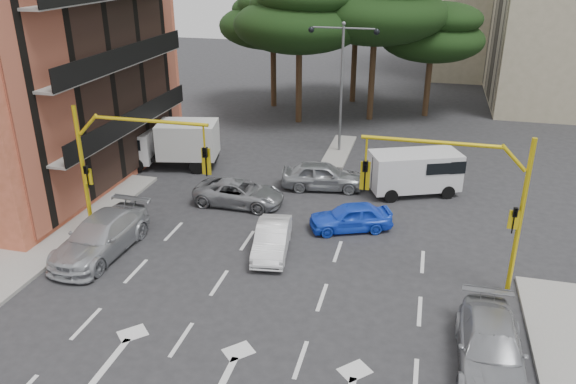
# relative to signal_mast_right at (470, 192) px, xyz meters

# --- Properties ---
(ground) EXTENTS (120.00, 120.00, 0.00)m
(ground) POSITION_rel_signal_mast_right_xyz_m (-6.80, -1.99, -3.88)
(ground) COLOR #28282B
(ground) RESTS_ON ground
(median_strip) EXTENTS (1.40, 6.00, 0.15)m
(median_strip) POSITION_rel_signal_mast_right_xyz_m (-6.80, 14.01, -3.81)
(median_strip) COLOR gray
(median_strip) RESTS_ON ground
(pine_left_near) EXTENTS (9.15, 9.15, 10.23)m
(pine_left_near) POSITION_rel_signal_mast_right_xyz_m (-10.75, 19.96, 3.72)
(pine_left_near) COLOR #382616
(pine_left_near) RESTS_ON ground
(pine_center) EXTENTS (9.98, 9.98, 11.16)m
(pine_center) POSITION_rel_signal_mast_right_xyz_m (-5.75, 21.96, 4.41)
(pine_center) COLOR #382616
(pine_center) RESTS_ON ground
(pine_left_far) EXTENTS (8.32, 8.32, 9.30)m
(pine_left_far) POSITION_rel_signal_mast_right_xyz_m (-13.75, 23.96, 3.03)
(pine_left_far) COLOR #382616
(pine_left_far) RESTS_ON ground
(pine_right) EXTENTS (7.49, 7.49, 8.37)m
(pine_right) POSITION_rel_signal_mast_right_xyz_m (-1.75, 23.96, 2.33)
(pine_right) COLOR #382616
(pine_right) RESTS_ON ground
(pine_back) EXTENTS (9.15, 9.15, 10.23)m
(pine_back) POSITION_rel_signal_mast_right_xyz_m (-7.75, 26.96, 3.72)
(pine_back) COLOR #382616
(pine_back) RESTS_ON ground
(signal_mast_right) EXTENTS (5.79, 0.37, 6.00)m
(signal_mast_right) POSITION_rel_signal_mast_right_xyz_m (0.00, 0.00, 0.00)
(signal_mast_right) COLOR yellow
(signal_mast_right) RESTS_ON ground
(signal_mast_left) EXTENTS (5.79, 0.37, 6.00)m
(signal_mast_left) POSITION_rel_signal_mast_right_xyz_m (-13.61, 0.00, 0.00)
(signal_mast_left) COLOR yellow
(signal_mast_left) RESTS_ON ground
(street_lamp_center) EXTENTS (4.16, 0.36, 7.77)m
(street_lamp_center) POSITION_rel_signal_mast_right_xyz_m (-6.80, 14.01, 1.54)
(street_lamp_center) COLOR slate
(street_lamp_center) RESTS_ON median_strip
(car_white_hatch) EXTENTS (1.84, 3.92, 1.24)m
(car_white_hatch) POSITION_rel_signal_mast_right_xyz_m (-7.47, 0.79, -3.26)
(car_white_hatch) COLOR white
(car_white_hatch) RESTS_ON ground
(car_blue_compact) EXTENTS (4.00, 2.76, 1.26)m
(car_blue_compact) POSITION_rel_signal_mast_right_xyz_m (-4.60, 3.66, -3.25)
(car_blue_compact) COLOR blue
(car_blue_compact) RESTS_ON ground
(car_silver_wagon) EXTENTS (2.42, 5.43, 1.55)m
(car_silver_wagon) POSITION_rel_signal_mast_right_xyz_m (-14.36, -0.99, -3.11)
(car_silver_wagon) COLOR #ADB0B6
(car_silver_wagon) RESTS_ON ground
(car_silver_cross_a) EXTENTS (4.51, 2.16, 1.24)m
(car_silver_cross_a) POSITION_rel_signal_mast_right_xyz_m (-10.35, 5.04, -3.26)
(car_silver_cross_a) COLOR gray
(car_silver_cross_a) RESTS_ON ground
(car_silver_cross_b) EXTENTS (4.53, 2.36, 1.47)m
(car_silver_cross_b) POSITION_rel_signal_mast_right_xyz_m (-6.73, 8.05, -3.15)
(car_silver_cross_b) COLOR #94989C
(car_silver_cross_b) RESTS_ON ground
(car_silver_parked) EXTENTS (1.98, 4.82, 1.40)m
(car_silver_parked) POSITION_rel_signal_mast_right_xyz_m (0.80, -4.39, -3.19)
(car_silver_parked) COLOR #97999E
(car_silver_parked) RESTS_ON ground
(van_white) EXTENTS (4.96, 3.64, 2.26)m
(van_white) POSITION_rel_signal_mast_right_xyz_m (-2.04, 8.61, -2.75)
(van_white) COLOR silver
(van_white) RESTS_ON ground
(box_truck_a) EXTENTS (5.84, 3.36, 2.70)m
(box_truck_a) POSITION_rel_signal_mast_right_xyz_m (-15.80, 9.08, -2.53)
(box_truck_a) COLOR white
(box_truck_a) RESTS_ON ground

